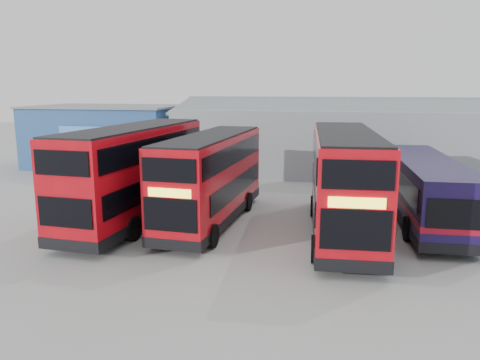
# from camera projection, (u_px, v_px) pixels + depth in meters

# --- Properties ---
(ground_plane) EXTENTS (120.00, 120.00, 0.00)m
(ground_plane) POSITION_uv_depth(u_px,v_px,m) (212.00, 242.00, 20.56)
(ground_plane) COLOR gray
(ground_plane) RESTS_ON ground
(office_block) EXTENTS (12.30, 8.32, 5.12)m
(office_block) POSITION_uv_depth(u_px,v_px,m) (108.00, 135.00, 40.11)
(office_block) COLOR navy
(office_block) RESTS_ON ground
(maintenance_shed) EXTENTS (30.50, 12.00, 5.89)m
(maintenance_shed) POSITION_uv_depth(u_px,v_px,m) (372.00, 138.00, 37.67)
(maintenance_shed) COLOR gray
(maintenance_shed) RESTS_ON ground
(double_decker_left) EXTENTS (3.53, 11.52, 4.81)m
(double_decker_left) POSITION_uv_depth(u_px,v_px,m) (135.00, 175.00, 23.26)
(double_decker_left) COLOR red
(double_decker_left) RESTS_ON ground
(double_decker_centre) EXTENTS (3.11, 10.56, 4.41)m
(double_decker_centre) POSITION_uv_depth(u_px,v_px,m) (212.00, 179.00, 23.10)
(double_decker_centre) COLOR red
(double_decker_centre) RESTS_ON ground
(double_decker_right) EXTENTS (3.39, 11.36, 4.75)m
(double_decker_right) POSITION_uv_depth(u_px,v_px,m) (344.00, 184.00, 21.24)
(double_decker_right) COLOR red
(double_decker_right) RESTS_ON ground
(single_decker_blue) EXTENTS (3.20, 11.86, 3.19)m
(single_decker_blue) POSITION_uv_depth(u_px,v_px,m) (424.00, 191.00, 23.38)
(single_decker_blue) COLOR #140E3F
(single_decker_blue) RESTS_ON ground
(panel_van) EXTENTS (2.73, 5.31, 2.22)m
(panel_van) POSITION_uv_depth(u_px,v_px,m) (78.00, 158.00, 36.14)
(panel_van) COLOR white
(panel_van) RESTS_ON ground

